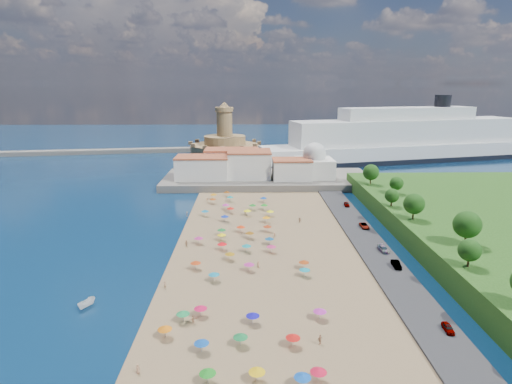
{
  "coord_description": "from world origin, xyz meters",
  "views": [
    {
      "loc": [
        1.4,
        -110.35,
        42.39
      ],
      "look_at": [
        4.0,
        25.0,
        8.0
      ],
      "focal_mm": 30.0,
      "sensor_mm": 36.0,
      "label": 1
    }
  ],
  "objects": [
    {
      "name": "ground",
      "position": [
        0.0,
        0.0,
        0.0
      ],
      "size": [
        700.0,
        700.0,
        0.0
      ],
      "primitive_type": "plane",
      "color": "#071938",
      "rests_on": "ground"
    },
    {
      "name": "terrace",
      "position": [
        10.0,
        73.0,
        1.5
      ],
      "size": [
        90.0,
        36.0,
        3.0
      ],
      "primitive_type": "cube",
      "color": "#59544C",
      "rests_on": "ground"
    },
    {
      "name": "jetty",
      "position": [
        -12.0,
        108.0,
        1.2
      ],
      "size": [
        18.0,
        70.0,
        2.4
      ],
      "primitive_type": "cube",
      "color": "#59544C",
      "rests_on": "ground"
    },
    {
      "name": "breakwater",
      "position": [
        -110.0,
        153.0,
        1.3
      ],
      "size": [
        199.03,
        34.77,
        2.6
      ],
      "primitive_type": "cube",
      "rotation": [
        0.0,
        0.0,
        0.14
      ],
      "color": "#59544C",
      "rests_on": "ground"
    },
    {
      "name": "waterfront_buildings",
      "position": [
        -3.05,
        73.64,
        7.88
      ],
      "size": [
        57.0,
        29.0,
        11.0
      ],
      "color": "silver",
      "rests_on": "terrace"
    },
    {
      "name": "domed_building",
      "position": [
        30.0,
        71.0,
        8.97
      ],
      "size": [
        16.0,
        16.0,
        15.0
      ],
      "color": "silver",
      "rests_on": "terrace"
    },
    {
      "name": "fortress",
      "position": [
        -12.0,
        138.0,
        6.68
      ],
      "size": [
        40.0,
        40.0,
        32.4
      ],
      "color": "#A07A50",
      "rests_on": "ground"
    },
    {
      "name": "cruise_ship",
      "position": [
        90.07,
        127.93,
        10.75
      ],
      "size": [
        167.09,
        63.6,
        36.3
      ],
      "color": "black",
      "rests_on": "ground"
    },
    {
      "name": "beach_parasols",
      "position": [
        -0.92,
        -10.04,
        2.15
      ],
      "size": [
        30.9,
        116.38,
        2.2
      ],
      "color": "gray",
      "rests_on": "beach"
    },
    {
      "name": "beachgoers",
      "position": [
        -3.1,
        -6.96,
        1.11
      ],
      "size": [
        37.17,
        96.87,
        1.88
      ],
      "color": "tan",
      "rests_on": "beach"
    },
    {
      "name": "moored_boats",
      "position": [
        -30.5,
        -48.67,
        0.8
      ],
      "size": [
        4.06,
        34.85,
        1.63
      ],
      "color": "white",
      "rests_on": "ground"
    },
    {
      "name": "parked_cars",
      "position": [
        36.0,
        -2.04,
        1.38
      ],
      "size": [
        2.35,
        82.03,
        1.44
      ],
      "color": "gray",
      "rests_on": "promenade"
    },
    {
      "name": "hillside_trees",
      "position": [
        48.37,
        -7.13,
        10.29
      ],
      "size": [
        11.98,
        110.08,
        8.07
      ],
      "color": "#382314",
      "rests_on": "hillside"
    }
  ]
}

